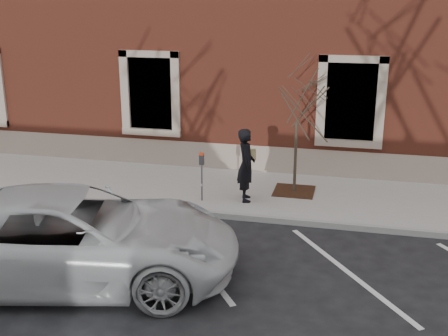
% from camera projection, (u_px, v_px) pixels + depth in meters
% --- Properties ---
extents(ground, '(120.00, 120.00, 0.00)m').
position_uv_depth(ground, '(218.00, 217.00, 13.98)').
color(ground, '#28282B').
rests_on(ground, ground).
extents(sidewalk_near, '(40.00, 3.50, 0.15)m').
position_uv_depth(sidewalk_near, '(234.00, 191.00, 15.58)').
color(sidewalk_near, '#BCB8B1').
rests_on(sidewalk_near, ground).
extents(curb_near, '(40.00, 0.12, 0.15)m').
position_uv_depth(curb_near, '(218.00, 215.00, 13.91)').
color(curb_near, '#9E9E99').
rests_on(curb_near, ground).
extents(parking_stripes, '(28.00, 4.40, 0.01)m').
position_uv_depth(parking_stripes, '(194.00, 255.00, 11.93)').
color(parking_stripes, silver).
rests_on(parking_stripes, ground).
extents(building_civic, '(40.00, 8.62, 8.00)m').
position_uv_depth(building_civic, '(270.00, 33.00, 19.98)').
color(building_civic, brown).
rests_on(building_civic, ground).
extents(man, '(0.63, 0.79, 1.91)m').
position_uv_depth(man, '(246.00, 165.00, 14.43)').
color(man, black).
rests_on(man, sidewalk_near).
extents(parking_meter, '(0.12, 0.09, 1.29)m').
position_uv_depth(parking_meter, '(202.00, 168.00, 14.42)').
color(parking_meter, '#595B60').
rests_on(parking_meter, sidewalk_near).
extents(tree_grate, '(1.09, 1.09, 0.03)m').
position_uv_depth(tree_grate, '(294.00, 191.00, 15.34)').
color(tree_grate, '#3B2013').
rests_on(tree_grate, sidewalk_near).
extents(sapling, '(2.13, 2.13, 3.55)m').
position_uv_depth(sapling, '(298.00, 102.00, 14.61)').
color(sapling, '#3E3125').
rests_on(sapling, sidewalk_near).
extents(white_truck, '(6.89, 4.35, 1.77)m').
position_uv_depth(white_truck, '(73.00, 237.00, 10.71)').
color(white_truck, silver).
rests_on(white_truck, ground).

